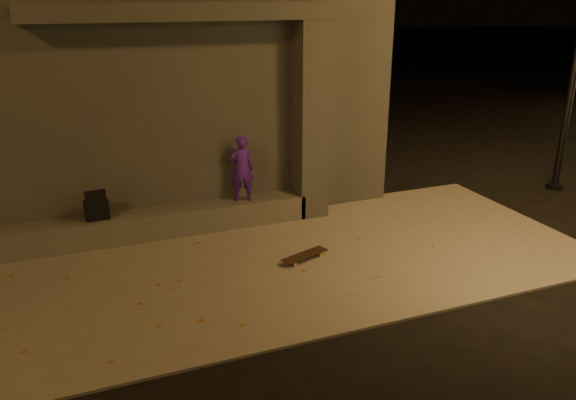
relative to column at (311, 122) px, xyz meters
name	(u,v)px	position (x,y,z in m)	size (l,w,h in m)	color
ground	(304,335)	(-1.70, -3.75, -1.84)	(120.00, 120.00, 0.00)	black
sidewalk	(254,266)	(-1.70, -1.75, -1.82)	(11.00, 4.40, 0.04)	#66615A
building	(137,69)	(-2.70, 2.74, 0.77)	(9.00, 5.10, 5.22)	#3D3A37
ledge	(141,225)	(-3.20, 0.00, -1.58)	(6.00, 0.55, 0.45)	#55524D
column	(311,122)	(0.00, 0.00, 0.00)	(0.55, 0.55, 3.60)	#3D3A37
canopy	(184,11)	(-2.20, 0.05, 1.94)	(5.00, 0.70, 0.28)	#3D3A37
skateboarder	(242,168)	(-1.34, 0.00, -0.75)	(0.44, 0.29, 1.21)	#471795
backpack	(97,208)	(-3.88, 0.00, -1.17)	(0.40, 0.28, 0.54)	black
skateboard	(305,255)	(-0.88, -1.86, -1.73)	(0.85, 0.47, 0.09)	black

